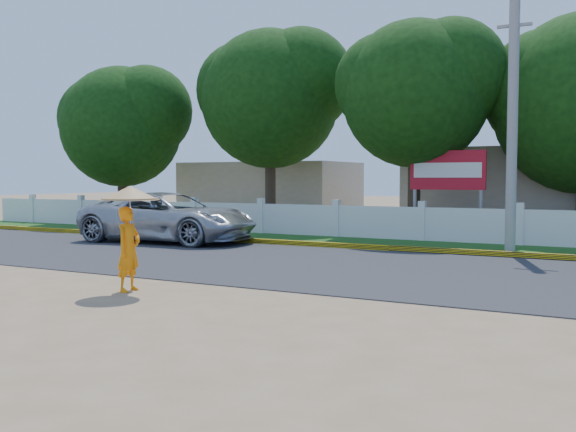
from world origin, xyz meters
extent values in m
plane|color=#9E8460|center=(0.00, 0.00, 0.00)|extent=(120.00, 120.00, 0.00)
cube|color=#38383A|center=(0.00, 4.50, 0.01)|extent=(60.00, 7.00, 0.02)
cube|color=#2D601E|center=(0.00, 9.75, 0.01)|extent=(60.00, 3.50, 0.03)
cube|color=yellow|center=(0.00, 8.05, 0.08)|extent=(40.00, 0.18, 0.16)
cube|color=silver|center=(0.00, 11.20, 0.55)|extent=(40.00, 0.10, 1.10)
cube|color=#B7AD99|center=(3.00, 18.00, 1.60)|extent=(10.00, 6.00, 3.20)
cube|color=#B7AD99|center=(-10.00, 19.00, 1.40)|extent=(8.00, 5.00, 2.80)
cylinder|color=gray|center=(3.03, 9.23, 3.46)|extent=(0.28, 0.28, 6.92)
imported|color=#A7ABAF|center=(-7.02, 7.14, 0.79)|extent=(5.84, 2.96, 1.58)
imported|color=orange|center=(-2.06, -0.22, 0.76)|extent=(0.41, 0.58, 1.53)
cylinder|color=gray|center=(-2.01, -0.22, 1.35)|extent=(0.02, 0.02, 0.99)
cone|color=tan|center=(-2.01, -0.22, 1.77)|extent=(1.04, 1.04, 0.25)
cylinder|color=gray|center=(-0.57, 12.30, 1.00)|extent=(0.12, 0.12, 2.00)
cylinder|color=gray|center=(1.63, 12.30, 1.00)|extent=(0.12, 0.12, 2.00)
cube|color=red|center=(0.53, 12.30, 2.30)|extent=(2.50, 0.12, 1.30)
cube|color=silver|center=(0.53, 12.24, 2.30)|extent=(2.25, 0.02, 0.49)
cylinder|color=#473828|center=(-7.29, 14.17, 1.86)|extent=(0.44, 0.44, 3.71)
sphere|color=#184911|center=(-7.29, 14.17, 5.28)|extent=(5.70, 5.70, 5.70)
cylinder|color=#473828|center=(-0.80, 12.96, 1.77)|extent=(0.44, 0.44, 3.55)
sphere|color=#184911|center=(-0.80, 12.96, 4.96)|extent=(5.13, 5.13, 5.13)
cylinder|color=#473828|center=(-14.30, 13.02, 1.43)|extent=(0.44, 0.44, 2.85)
sphere|color=#184911|center=(-14.30, 13.02, 4.33)|extent=(5.37, 5.37, 5.37)
camera|label=1|loc=(5.84, -9.00, 2.04)|focal=40.00mm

